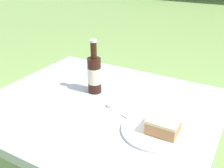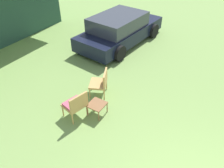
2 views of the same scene
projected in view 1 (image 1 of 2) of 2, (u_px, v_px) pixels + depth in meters
patio_table at (101, 116)px, 1.14m from camera, size 0.96×0.82×0.71m
cake_on_plate at (159, 128)px, 0.92m from camera, size 0.24×0.24×0.06m
cola_bottle_near at (94, 74)px, 1.17m from camera, size 0.06×0.06×0.25m
fork at (137, 123)px, 0.97m from camera, size 0.16×0.06×0.01m
loose_bottle_cap at (110, 105)px, 1.09m from camera, size 0.03×0.03×0.01m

